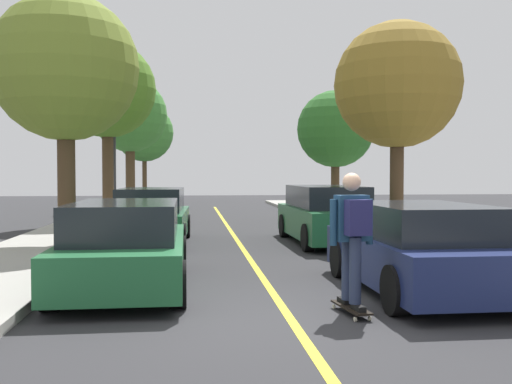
{
  "coord_description": "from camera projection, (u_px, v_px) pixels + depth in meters",
  "views": [
    {
      "loc": [
        -1.2,
        -7.3,
        1.79
      ],
      "look_at": [
        0.24,
        5.72,
        1.37
      ],
      "focal_mm": 40.85,
      "sensor_mm": 36.0,
      "label": 1
    }
  ],
  "objects": [
    {
      "name": "parked_car_left_nearest",
      "position": [
        126.0,
        245.0,
        9.07
      ],
      "size": [
        1.9,
        4.44,
        1.35
      ],
      "color": "#1E5B33",
      "rests_on": "ground"
    },
    {
      "name": "parked_car_left_near",
      "position": [
        151.0,
        217.0,
        14.74
      ],
      "size": [
        1.95,
        4.27,
        1.41
      ],
      "color": "#1E5B33",
      "rests_on": "ground"
    },
    {
      "name": "skateboard",
      "position": [
        351.0,
        308.0,
        7.37
      ],
      "size": [
        0.34,
        0.86,
        0.1
      ],
      "color": "black",
      "rests_on": "ground"
    },
    {
      "name": "parked_car_right_near",
      "position": [
        326.0,
        215.0,
        14.88
      ],
      "size": [
        1.91,
        4.51,
        1.47
      ],
      "color": "#1E5B33",
      "rests_on": "ground"
    },
    {
      "name": "street_tree_left_far",
      "position": [
        130.0,
        116.0,
        27.27
      ],
      "size": [
        3.47,
        3.47,
        6.12
      ],
      "color": "#4C3823",
      "rests_on": "sidewalk_left"
    },
    {
      "name": "ground",
      "position": [
        286.0,
        313.0,
        7.44
      ],
      "size": [
        80.0,
        80.0,
        0.0
      ],
      "primitive_type": "plane",
      "color": "#2D2D30"
    },
    {
      "name": "center_line",
      "position": [
        253.0,
        264.0,
        11.41
      ],
      "size": [
        0.12,
        39.2,
        0.01
      ],
      "primitive_type": "cube",
      "color": "gold",
      "rests_on": "ground"
    },
    {
      "name": "skateboarder",
      "position": [
        353.0,
        231.0,
        7.3
      ],
      "size": [
        0.59,
        0.71,
        1.69
      ],
      "color": "black",
      "rests_on": "skateboard"
    },
    {
      "name": "street_tree_left_nearest",
      "position": [
        65.0,
        69.0,
        13.33
      ],
      "size": [
        3.36,
        3.36,
        5.75
      ],
      "color": "#4C3823",
      "rests_on": "sidewalk_left"
    },
    {
      "name": "parked_car_right_nearest",
      "position": [
        421.0,
        248.0,
        8.73
      ],
      "size": [
        1.99,
        4.12,
        1.33
      ],
      "color": "navy",
      "rests_on": "ground"
    },
    {
      "name": "street_tree_right_near",
      "position": [
        335.0,
        129.0,
        21.43
      ],
      "size": [
        2.83,
        2.83,
        4.7
      ],
      "color": "#4C3823",
      "rests_on": "sidewalk_right"
    },
    {
      "name": "street_tree_right_nearest",
      "position": [
        397.0,
        86.0,
        14.96
      ],
      "size": [
        3.25,
        3.25,
        5.55
      ],
      "color": "#4C3823",
      "rests_on": "sidewalk_right"
    },
    {
      "name": "streetlamp",
      "position": [
        114.0,
        132.0,
        20.88
      ],
      "size": [
        0.36,
        0.24,
        5.49
      ],
      "color": "#38383D",
      "rests_on": "sidewalk_left"
    },
    {
      "name": "street_tree_left_farthest",
      "position": [
        144.0,
        133.0,
        35.53
      ],
      "size": [
        3.54,
        3.54,
        5.9
      ],
      "color": "#4C3823",
      "rests_on": "sidewalk_left"
    },
    {
      "name": "street_tree_left_near",
      "position": [
        107.0,
        90.0,
        19.96
      ],
      "size": [
        3.32,
        3.32,
        6.19
      ],
      "color": "#4C3823",
      "rests_on": "sidewalk_left"
    }
  ]
}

